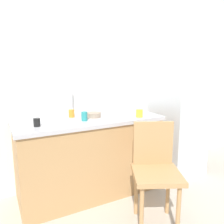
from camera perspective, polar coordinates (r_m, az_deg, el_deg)
name	(u,v)px	position (r m, az deg, el deg)	size (l,w,h in m)	color
ground_plane	(156,212)	(2.42, 11.07, -23.45)	(8.00, 8.00, 0.00)	#BCB2A3
back_wall	(109,79)	(2.85, -0.84, 8.19)	(4.80, 0.10, 2.45)	silver
cabinet_base	(90,157)	(2.54, -5.63, -11.30)	(1.49, 0.60, 0.81)	tan
countertop	(89,120)	(2.41, -5.81, -1.96)	(1.53, 0.64, 0.04)	#B7B7BC
faucet	(72,103)	(2.58, -10.08, 2.26)	(0.02, 0.02, 0.27)	#B7B7BC
refrigerator	(177,119)	(3.10, 16.07, -1.59)	(0.52, 0.63, 1.42)	silver
chair	(155,168)	(2.08, 10.84, -13.72)	(0.53, 0.53, 0.89)	tan
dish_tray	(119,113)	(2.56, 1.84, -0.15)	(0.28, 0.20, 0.05)	white
terracotta_bowl	(94,115)	(2.44, -4.63, -0.71)	(0.15, 0.15, 0.05)	gray
cup_black	(37,122)	(2.15, -18.37, -2.49)	(0.06, 0.06, 0.07)	black
cup_orange	(72,113)	(2.47, -10.14, -0.35)	(0.06, 0.06, 0.08)	orange
cup_yellow	(139,113)	(2.45, 6.88, -0.32)	(0.07, 0.07, 0.08)	yellow
cup_teal	(84,116)	(2.28, -6.97, -1.05)	(0.06, 0.06, 0.09)	teal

